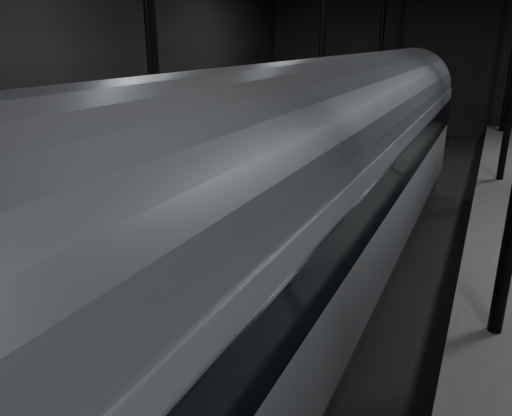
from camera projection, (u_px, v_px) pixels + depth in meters
The scene contains 6 objects.
ground at pixel (351, 262), 14.85m from camera, with size 44.00×44.00×0.00m, color black.
platform_left at pixel (145, 211), 17.72m from camera, with size 9.00×43.80×1.00m, color #50504E.
tactile_strip at pixel (253, 215), 15.84m from camera, with size 0.50×43.80×0.01m, color olive.
track at pixel (352, 260), 14.83m from camera, with size 2.40×43.00×0.24m.
train at pixel (332, 176), 11.70m from camera, with size 3.26×21.78×5.82m.
woman at pixel (167, 205), 14.08m from camera, with size 0.61×0.40×1.68m, color #8B6855.
Camera 1 is at (3.20, -13.46, 6.31)m, focal length 35.00 mm.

